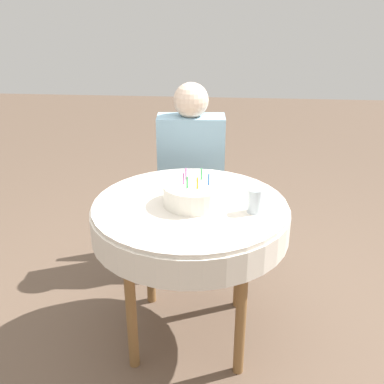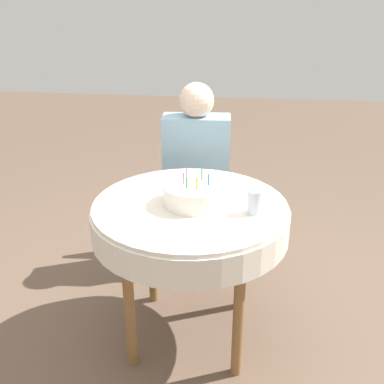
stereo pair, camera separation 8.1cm
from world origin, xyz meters
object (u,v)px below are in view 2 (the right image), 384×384
object	(u,v)px
person	(196,160)
drinking_glass	(254,202)
chair	(197,192)
birthday_cake	(194,194)

from	to	relation	value
person	drinking_glass	distance (m)	0.89
chair	birthday_cake	size ratio (longest dim) A/B	2.97
person	birthday_cake	distance (m)	0.75
chair	person	world-z (taller)	person
drinking_glass	birthday_cake	bearing A→B (deg)	165.67
chair	person	xyz separation A→B (m)	(0.01, -0.09, 0.25)
chair	drinking_glass	xyz separation A→B (m)	(0.36, -0.90, 0.36)
chair	drinking_glass	world-z (taller)	drinking_glass
birthday_cake	drinking_glass	distance (m)	0.29
birthday_cake	chair	bearing A→B (deg)	95.82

